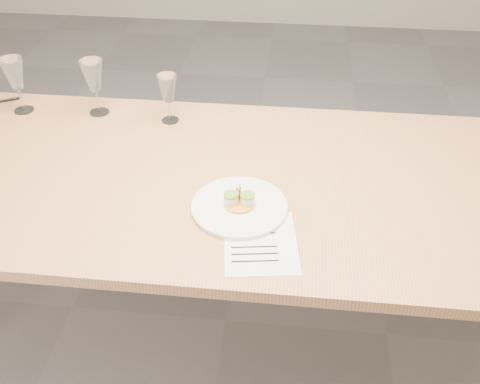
# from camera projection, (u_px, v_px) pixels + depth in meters

# --- Properties ---
(ground) EXTENTS (7.00, 7.00, 0.00)m
(ground) POSITION_uv_depth(u_px,v_px,m) (225.00, 320.00, 2.25)
(ground) COLOR slate
(ground) RESTS_ON ground
(dining_table) EXTENTS (2.40, 1.00, 0.75)m
(dining_table) POSITION_uv_depth(u_px,v_px,m) (222.00, 192.00, 1.83)
(dining_table) COLOR tan
(dining_table) RESTS_ON ground
(dinner_plate) EXTENTS (0.30, 0.30, 0.08)m
(dinner_plate) POSITION_uv_depth(u_px,v_px,m) (239.00, 206.00, 1.65)
(dinner_plate) COLOR white
(dinner_plate) RESTS_ON dining_table
(recipe_sheet) EXTENTS (0.24, 0.29, 0.00)m
(recipe_sheet) POSITION_uv_depth(u_px,v_px,m) (260.00, 242.00, 1.53)
(recipe_sheet) COLOR white
(recipe_sheet) RESTS_ON dining_table
(ballpoint_pen) EXTENTS (0.14, 0.08, 0.01)m
(ballpoint_pen) POSITION_uv_depth(u_px,v_px,m) (2.00, 101.00, 2.20)
(ballpoint_pen) COLOR black
(ballpoint_pen) RESTS_ON dining_table
(wine_glass_0) EXTENTS (0.09, 0.09, 0.22)m
(wine_glass_0) POSITION_uv_depth(u_px,v_px,m) (14.00, 75.00, 2.05)
(wine_glass_0) COLOR white
(wine_glass_0) RESTS_ON dining_table
(wine_glass_1) EXTENTS (0.09, 0.09, 0.22)m
(wine_glass_1) POSITION_uv_depth(u_px,v_px,m) (93.00, 77.00, 2.04)
(wine_glass_1) COLOR white
(wine_glass_1) RESTS_ON dining_table
(wine_glass_2) EXTENTS (0.08, 0.08, 0.19)m
(wine_glass_2) POSITION_uv_depth(u_px,v_px,m) (168.00, 90.00, 2.00)
(wine_glass_2) COLOR white
(wine_glass_2) RESTS_ON dining_table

